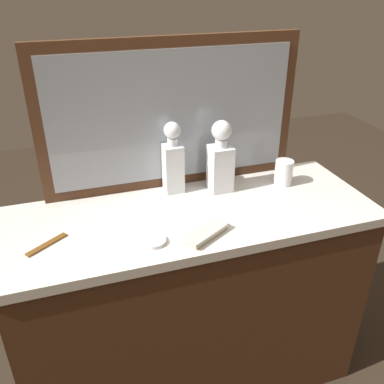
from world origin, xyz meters
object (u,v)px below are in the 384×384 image
(silver_brush_far_right, at_px, (206,233))
(tortoiseshell_comb, at_px, (47,244))
(crystal_decanter_right, at_px, (173,164))
(porcelain_dish, at_px, (153,241))
(crystal_decanter_far_left, at_px, (220,163))
(crystal_tumbler_far_right, at_px, (284,173))

(silver_brush_far_right, height_order, tortoiseshell_comb, silver_brush_far_right)
(crystal_decanter_right, relative_size, silver_brush_far_right, 1.57)
(porcelain_dish, bearing_deg, crystal_decanter_far_left, 39.34)
(crystal_decanter_far_left, height_order, crystal_tumbler_far_right, crystal_decanter_far_left)
(silver_brush_far_right, height_order, porcelain_dish, silver_brush_far_right)
(crystal_decanter_far_left, relative_size, tortoiseshell_comb, 2.17)
(crystal_decanter_far_left, height_order, porcelain_dish, crystal_decanter_far_left)
(crystal_decanter_far_left, height_order, silver_brush_far_right, crystal_decanter_far_left)
(tortoiseshell_comb, bearing_deg, porcelain_dish, -15.88)
(silver_brush_far_right, distance_m, tortoiseshell_comb, 0.50)
(crystal_decanter_right, bearing_deg, crystal_decanter_far_left, -15.10)
(crystal_decanter_far_left, xyz_separation_m, crystal_decanter_right, (-0.17, 0.05, -0.00))
(tortoiseshell_comb, bearing_deg, crystal_decanter_right, 25.45)
(crystal_decanter_far_left, relative_size, crystal_tumbler_far_right, 2.79)
(crystal_decanter_right, xyz_separation_m, tortoiseshell_comb, (-0.47, -0.23, -0.11))
(porcelain_dish, bearing_deg, silver_brush_far_right, -6.28)
(silver_brush_far_right, bearing_deg, tortoiseshell_comb, 167.37)
(crystal_decanter_right, relative_size, crystal_tumbler_far_right, 2.77)
(crystal_tumbler_far_right, distance_m, porcelain_dish, 0.63)
(crystal_decanter_right, distance_m, porcelain_dish, 0.37)
(silver_brush_far_right, xyz_separation_m, tortoiseshell_comb, (-0.49, 0.11, -0.01))
(crystal_decanter_right, height_order, crystal_tumbler_far_right, crystal_decanter_right)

